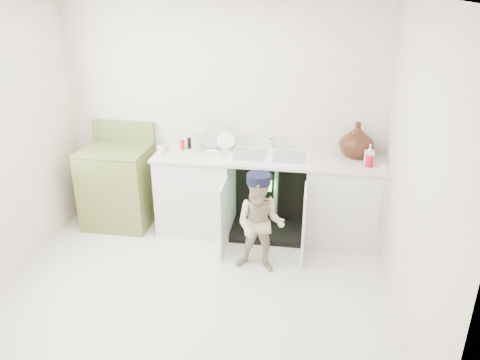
% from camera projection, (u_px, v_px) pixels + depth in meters
% --- Properties ---
extents(ground, '(3.50, 3.50, 0.00)m').
position_uv_depth(ground, '(193.00, 292.00, 4.24)').
color(ground, beige).
rests_on(ground, ground).
extents(room_shell, '(6.00, 5.50, 1.26)m').
position_uv_depth(room_shell, '(187.00, 164.00, 3.74)').
color(room_shell, beige).
rests_on(room_shell, ground).
extents(counter_run, '(2.44, 1.02, 1.27)m').
position_uv_depth(counter_run, '(273.00, 192.00, 5.06)').
color(counter_run, silver).
rests_on(counter_run, ground).
extents(avocado_stove, '(0.73, 0.65, 1.13)m').
position_uv_depth(avocado_stove, '(119.00, 185.00, 5.29)').
color(avocado_stove, olive).
rests_on(avocado_stove, ground).
extents(repair_worker, '(0.51, 0.61, 0.99)m').
position_uv_depth(repair_worker, '(260.00, 224.00, 4.38)').
color(repair_worker, tan).
rests_on(repair_worker, ground).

